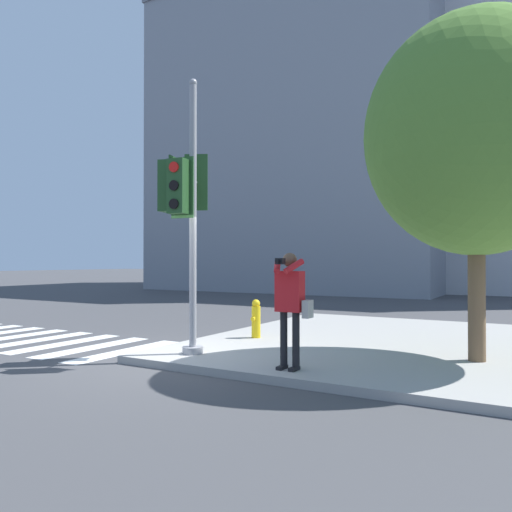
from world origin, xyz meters
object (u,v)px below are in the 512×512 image
object	(u,v)px
person_photographer	(290,299)
fire_hydrant	(256,319)
traffic_signal_pole	(185,199)
street_tree	(476,135)

from	to	relation	value
person_photographer	fire_hydrant	world-z (taller)	person_photographer
traffic_signal_pole	fire_hydrant	bearing A→B (deg)	84.87
traffic_signal_pole	street_tree	distance (m)	4.93
person_photographer	fire_hydrant	distance (m)	3.17
street_tree	fire_hydrant	bearing A→B (deg)	175.47
person_photographer	fire_hydrant	size ratio (longest dim) A/B	2.16
person_photographer	street_tree	bearing A→B (deg)	41.54
street_tree	fire_hydrant	distance (m)	5.38
person_photographer	street_tree	world-z (taller)	street_tree
traffic_signal_pole	street_tree	size ratio (longest dim) A/B	0.85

